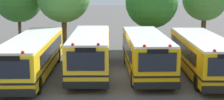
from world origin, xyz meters
TOP-DOWN VIEW (x-y plane):
  - ground_plane at (0.00, 0.00)m, footprint 160.00×160.00m
  - school_bus_0 at (-5.60, -0.17)m, footprint 2.56×11.03m
  - school_bus_1 at (-1.87, 0.21)m, footprint 2.57×9.27m
  - school_bus_2 at (1.81, 0.12)m, footprint 2.69×9.39m
  - school_bus_3 at (5.50, -0.24)m, footprint 2.84×10.24m
  - tree_2 at (3.38, 8.60)m, footprint 4.71×4.71m

SIDE VIEW (x-z plane):
  - ground_plane at x=0.00m, z-range 0.00..0.00m
  - school_bus_3 at x=5.50m, z-range 0.07..2.68m
  - school_bus_0 at x=-5.60m, z-range 0.07..2.70m
  - school_bus_2 at x=1.81m, z-range 0.07..2.80m
  - school_bus_1 at x=-1.87m, z-range 0.07..2.86m
  - tree_2 at x=3.38m, z-range 0.98..7.64m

